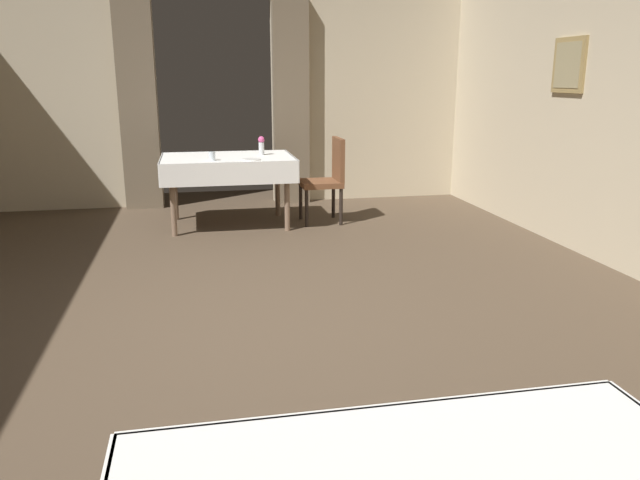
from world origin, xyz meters
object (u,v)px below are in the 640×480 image
object	(u,v)px
dining_table_mid	(228,164)
plate_mid_c	(251,159)
chair_mid_right	(328,176)
glass_mid_b	(212,156)
flower_vase_mid	(261,145)

from	to	relation	value
dining_table_mid	plate_mid_c	size ratio (longest dim) A/B	7.54
chair_mid_right	plate_mid_c	bearing A→B (deg)	-161.43
glass_mid_b	chair_mid_right	bearing A→B (deg)	11.16
chair_mid_right	flower_vase_mid	world-z (taller)	flower_vase_mid
chair_mid_right	glass_mid_b	xyz separation A→B (m)	(-1.25, -0.25, 0.28)
flower_vase_mid	dining_table_mid	bearing A→B (deg)	-172.03
dining_table_mid	glass_mid_b	xyz separation A→B (m)	(-0.17, -0.30, 0.13)
chair_mid_right	glass_mid_b	size ratio (longest dim) A/B	10.36
chair_mid_right	dining_table_mid	bearing A→B (deg)	176.97
chair_mid_right	flower_vase_mid	size ratio (longest dim) A/B	4.62
plate_mid_c	dining_table_mid	bearing A→B (deg)	123.04
flower_vase_mid	glass_mid_b	xyz separation A→B (m)	(-0.54, -0.36, -0.06)
dining_table_mid	flower_vase_mid	bearing A→B (deg)	7.97
dining_table_mid	glass_mid_b	distance (m)	0.37
dining_table_mid	plate_mid_c	bearing A→B (deg)	-56.96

